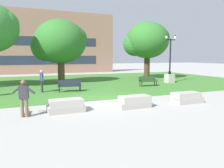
{
  "coord_description": "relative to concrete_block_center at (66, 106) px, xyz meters",
  "views": [
    {
      "loc": [
        -4.53,
        -12.76,
        2.74
      ],
      "look_at": [
        0.21,
        -1.4,
        1.2
      ],
      "focal_mm": 35.0,
      "sensor_mm": 36.0,
      "label": 1
    }
  ],
  "objects": [
    {
      "name": "skateboard",
      "position": [
        -1.81,
        0.29,
        -0.22
      ],
      "size": [
        0.32,
        1.04,
        0.14
      ],
      "color": "olive",
      "rests_on": "ground"
    },
    {
      "name": "concrete_block_left",
      "position": [
        3.59,
        -0.46,
        0.0
      ],
      "size": [
        1.81,
        0.9,
        0.64
      ],
      "color": "#9E9991",
      "rests_on": "ground"
    },
    {
      "name": "ground_plane",
      "position": [
        2.55,
        2.03,
        -0.31
      ],
      "size": [
        140.0,
        140.0,
        0.0
      ],
      "primitive_type": "plane",
      "color": "#A3A09B"
    },
    {
      "name": "tree_near_right",
      "position": [
        1.83,
        12.44,
        3.92
      ],
      "size": [
        5.56,
        5.29,
        6.53
      ],
      "color": "#4C3823",
      "rests_on": "grass_lawn"
    },
    {
      "name": "concrete_block_center",
      "position": [
        0.0,
        0.0,
        0.0
      ],
      "size": [
        1.8,
        0.9,
        0.64
      ],
      "color": "#9E9991",
      "rests_on": "ground"
    },
    {
      "name": "park_bench_near_left",
      "position": [
        1.47,
        6.21,
        0.23
      ],
      "size": [
        1.85,
        0.77,
        0.9
      ],
      "color": "#1E232D",
      "rests_on": "grass_lawn"
    },
    {
      "name": "tree_far_right",
      "position": [
        12.44,
        12.71,
        4.38
      ],
      "size": [
        5.48,
        5.22,
        6.97
      ],
      "color": "#42301E",
      "rests_on": "grass_lawn"
    },
    {
      "name": "concrete_block_right",
      "position": [
        7.06,
        -0.62,
        0.0
      ],
      "size": [
        1.83,
        0.9,
        0.64
      ],
      "color": "#9E9991",
      "rests_on": "ground"
    },
    {
      "name": "building_facade_distant",
      "position": [
        0.68,
        26.53,
        4.75
      ],
      "size": [
        25.65,
        1.03,
        10.14
      ],
      "color": "#8E6B56",
      "rests_on": "ground"
    },
    {
      "name": "grass_lawn",
      "position": [
        2.55,
        12.03,
        -0.3
      ],
      "size": [
        40.0,
        20.0,
        0.02
      ],
      "primitive_type": "cube",
      "color": "#3D752D",
      "rests_on": "ground"
    },
    {
      "name": "person_bystander_far_lawn",
      "position": [
        -0.56,
        6.74,
        0.68
      ],
      "size": [
        0.24,
        0.87,
        1.71
      ],
      "color": "#28282D",
      "rests_on": "grass_lawn"
    },
    {
      "name": "lamp_post_left",
      "position": [
        12.47,
        8.11,
        0.72
      ],
      "size": [
        1.32,
        0.8,
        4.97
      ],
      "color": "#ADA89E",
      "rests_on": "grass_lawn"
    },
    {
      "name": "park_bench_near_right",
      "position": [
        8.89,
        6.65,
        0.23
      ],
      "size": [
        1.81,
        0.57,
        0.9
      ],
      "color": "#284723",
      "rests_on": "grass_lawn"
    },
    {
      "name": "person_skateboarder",
      "position": [
        -1.92,
        -0.22,
        0.67
      ],
      "size": [
        1.0,
        0.76,
        1.71
      ],
      "color": "brown",
      "rests_on": "ground"
    }
  ]
}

